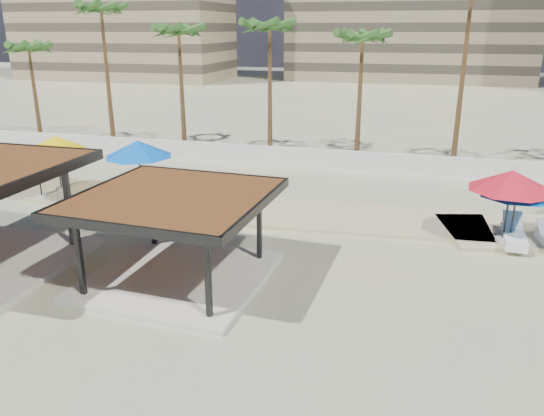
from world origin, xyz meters
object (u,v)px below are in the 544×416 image
(pavilion_central, at_px, (175,229))
(umbrella_a, at_px, (36,154))
(lounger_b, at_px, (514,236))
(lounger_a, at_px, (203,208))
(umbrella_c, at_px, (512,181))

(pavilion_central, relative_size, umbrella_a, 1.92)
(lounger_b, bearing_deg, lounger_a, 91.83)
(umbrella_a, height_order, lounger_a, umbrella_a)
(umbrella_c, bearing_deg, umbrella_a, 180.00)
(umbrella_a, bearing_deg, lounger_b, 0.15)
(umbrella_c, height_order, lounger_b, umbrella_c)
(pavilion_central, height_order, lounger_a, pavilion_central)
(pavilion_central, bearing_deg, umbrella_c, 31.85)
(pavilion_central, relative_size, lounger_b, 2.60)
(umbrella_c, bearing_deg, lounger_b, 8.15)
(lounger_a, height_order, lounger_b, lounger_b)
(lounger_b, bearing_deg, umbrella_c, 99.97)
(umbrella_a, xyz_separation_m, lounger_b, (21.97, 0.06, -1.99))
(pavilion_central, height_order, umbrella_a, pavilion_central)
(pavilion_central, distance_m, lounger_a, 6.64)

